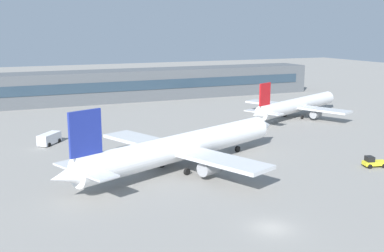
{
  "coord_description": "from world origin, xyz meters",
  "views": [
    {
      "loc": [
        -26.82,
        -40.19,
        21.34
      ],
      "look_at": [
        7.83,
        40.0,
        3.0
      ],
      "focal_mm": 43.86,
      "sensor_mm": 36.0,
      "label": 1
    }
  ],
  "objects_px": {
    "airplane_near": "(185,146)",
    "airplane_mid": "(298,105)",
    "baggage_tug_yellow": "(373,162)",
    "service_van_white": "(49,138)"
  },
  "relations": [
    {
      "from": "airplane_near",
      "to": "service_van_white",
      "type": "distance_m",
      "value": 29.77
    },
    {
      "from": "baggage_tug_yellow",
      "to": "service_van_white",
      "type": "relative_size",
      "value": 0.73
    },
    {
      "from": "airplane_mid",
      "to": "baggage_tug_yellow",
      "type": "height_order",
      "value": "airplane_mid"
    },
    {
      "from": "service_van_white",
      "to": "baggage_tug_yellow",
      "type": "bearing_deg",
      "value": -38.27
    },
    {
      "from": "airplane_mid",
      "to": "baggage_tug_yellow",
      "type": "distance_m",
      "value": 42.61
    },
    {
      "from": "airplane_near",
      "to": "airplane_mid",
      "type": "bearing_deg",
      "value": 34.43
    },
    {
      "from": "airplane_near",
      "to": "baggage_tug_yellow",
      "type": "distance_m",
      "value": 29.51
    },
    {
      "from": "service_van_white",
      "to": "airplane_mid",
      "type": "bearing_deg",
      "value": 4.54
    },
    {
      "from": "airplane_mid",
      "to": "baggage_tug_yellow",
      "type": "bearing_deg",
      "value": -110.14
    },
    {
      "from": "airplane_near",
      "to": "baggage_tug_yellow",
      "type": "height_order",
      "value": "airplane_near"
    }
  ]
}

